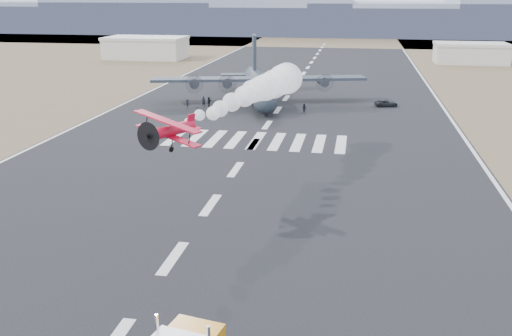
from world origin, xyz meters
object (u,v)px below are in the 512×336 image
(crew_f, at_px, (209,102))
(crew_g, at_px, (203,101))
(crew_d, at_px, (237,103))
(hangar_left, at_px, (146,47))
(support_vehicle, at_px, (386,103))
(crew_a, at_px, (229,100))
(crew_b, at_px, (229,103))
(crew_e, at_px, (239,101))
(crew_c, at_px, (187,104))
(crew_h, at_px, (304,109))
(aerobatic_biplane, at_px, (170,130))
(transport_aircraft, at_px, (258,85))
(hangar_right, at_px, (471,53))

(crew_f, xyz_separation_m, crew_g, (-1.02, -0.14, 0.06))
(crew_d, xyz_separation_m, crew_f, (-5.44, 0.49, 0.05))
(hangar_left, xyz_separation_m, support_vehicle, (71.24, -66.19, -2.82))
(crew_a, relative_size, crew_b, 1.01)
(crew_e, distance_m, crew_g, 6.53)
(crew_a, xyz_separation_m, crew_e, (1.99, -1.08, 0.06))
(crew_c, bearing_deg, support_vehicle, 177.10)
(crew_g, distance_m, crew_h, 19.31)
(crew_a, distance_m, crew_g, 5.18)
(aerobatic_biplane, bearing_deg, support_vehicle, 83.38)
(crew_e, relative_size, crew_g, 0.92)
(crew_g, bearing_deg, transport_aircraft, -174.50)
(transport_aircraft, height_order, crew_a, transport_aircraft)
(crew_g, bearing_deg, support_vehicle, 156.27)
(crew_g, bearing_deg, crew_h, 136.36)
(aerobatic_biplane, xyz_separation_m, crew_c, (-15.44, 55.22, -8.82))
(crew_b, xyz_separation_m, crew_g, (-5.03, 0.51, 0.14))
(aerobatic_biplane, relative_size, crew_b, 4.05)
(hangar_right, bearing_deg, crew_f, -127.57)
(crew_g, bearing_deg, crew_a, -178.89)
(transport_aircraft, bearing_deg, crew_b, -131.23)
(hangar_right, height_order, crew_c, hangar_right)
(crew_c, bearing_deg, crew_g, -149.23)
(crew_e, bearing_deg, aerobatic_biplane, 6.00)
(support_vehicle, distance_m, crew_d, 27.47)
(crew_c, xyz_separation_m, crew_h, (21.36, -0.95, 0.04))
(crew_c, distance_m, crew_f, 4.27)
(hangar_left, height_order, crew_b, hangar_left)
(hangar_left, distance_m, hangar_right, 98.13)
(crew_b, bearing_deg, hangar_left, 138.69)
(crew_c, xyz_separation_m, crew_g, (2.35, 2.48, 0.09))
(aerobatic_biplane, relative_size, crew_f, 3.67)
(hangar_right, xyz_separation_m, crew_h, (-41.02, -80.29, -2.13))
(crew_b, xyz_separation_m, crew_f, (-4.02, 0.65, 0.08))
(crew_a, bearing_deg, crew_d, -128.18)
(hangar_right, relative_size, crew_a, 12.89)
(crew_d, bearing_deg, crew_b, -8.19)
(hangar_left, height_order, transport_aircraft, transport_aircraft)
(hangar_left, xyz_separation_m, crew_f, (38.99, -71.71, -2.54))
(crew_d, distance_m, crew_h, 12.92)
(hangar_right, distance_m, crew_d, 93.99)
(support_vehicle, height_order, crew_f, crew_f)
(crew_a, distance_m, crew_c, 8.55)
(crew_a, bearing_deg, crew_c, 147.43)
(crew_f, bearing_deg, hangar_left, 39.15)
(aerobatic_biplane, xyz_separation_m, crew_b, (-8.05, 57.19, -8.87))
(transport_aircraft, relative_size, crew_c, 23.98)
(hangar_left, bearing_deg, crew_d, -58.39)
(crew_e, distance_m, crew_h, 13.80)
(support_vehicle, distance_m, crew_b, 28.90)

